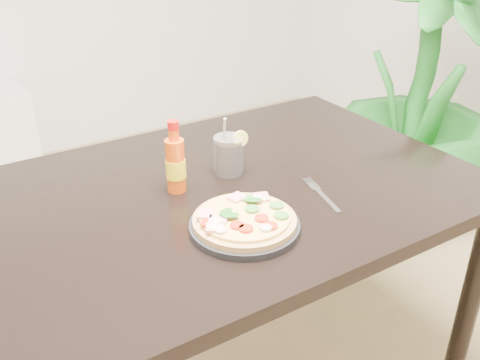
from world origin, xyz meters
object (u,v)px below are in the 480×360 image
dining_table (216,216)px  fork (320,194)px  hot_sauce_bottle (176,164)px  houseplant (420,94)px  plate (244,226)px  pizza (244,219)px  cola_cup (229,156)px

dining_table → fork: 0.29m
hot_sauce_bottle → houseplant: 1.46m
plate → pizza: (-0.00, 0.00, 0.02)m
hot_sauce_bottle → cola_cup: bearing=5.9°
hot_sauce_bottle → houseplant: houseplant is taller
pizza → fork: 0.26m
dining_table → fork: size_ratio=7.49×
plate → fork: size_ratio=1.37×
dining_table → houseplant: 1.38m
dining_table → cola_cup: 0.17m
dining_table → pizza: pizza is taller
plate → hot_sauce_bottle: (-0.05, 0.25, 0.07)m
hot_sauce_bottle → houseplant: (1.40, 0.40, -0.17)m
cola_cup → fork: 0.27m
pizza → cola_cup: cola_cup is taller
cola_cup → houseplant: 1.29m
hot_sauce_bottle → cola_cup: size_ratio=1.12×
dining_table → pizza: 0.23m
cola_cup → fork: size_ratio=0.93×
pizza → cola_cup: size_ratio=1.38×
hot_sauce_bottle → plate: bearing=-78.7°
pizza → hot_sauce_bottle: size_ratio=1.23×
cola_cup → plate: bearing=-113.9°
plate → houseplant: houseplant is taller
plate → pizza: size_ratio=1.07×
plate → pizza: pizza is taller
hot_sauce_bottle → cola_cup: hot_sauce_bottle is taller
pizza → cola_cup: 0.29m
hot_sauce_bottle → fork: 0.38m
pizza → houseplant: 1.50m
dining_table → hot_sauce_bottle: bearing=152.5°
hot_sauce_bottle → fork: bearing=-35.5°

